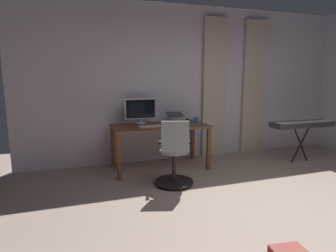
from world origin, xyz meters
The scene contains 14 objects.
ground_plane centered at (0.00, 0.00, 0.00)m, with size 8.13×8.13×0.00m, color gray.
back_room_partition centered at (0.00, -2.76, 1.40)m, with size 6.25×0.10×2.80m, color silver.
curtain_left_panel centered at (-1.32, -2.65, 1.31)m, with size 0.51×0.06×2.61m, color beige.
curtain_right_panel centered at (-0.43, -2.65, 1.31)m, with size 0.46×0.06×2.61m, color beige.
desk centered at (0.79, -2.23, 0.66)m, with size 1.57×0.76×0.75m.
office_chair centered at (0.83, -1.40, 0.45)m, with size 0.56×0.56×0.96m.
computer_monitor centered at (1.04, -2.49, 0.98)m, with size 0.55×0.18×0.43m.
computer_keyboard centered at (0.99, -2.09, 0.76)m, with size 0.37×0.12×0.02m, color #B7BCC1.
laptop centered at (0.44, -2.38, 0.80)m, with size 0.29×0.36×0.16m.
computer_mouse centered at (0.17, -2.53, 0.77)m, with size 0.06×0.10×0.04m, color #232328.
cell_phone_by_monitor centered at (0.41, -1.97, 0.75)m, with size 0.07×0.14×0.01m, color #232328.
cell_phone_face_up centered at (0.66, -2.07, 0.75)m, with size 0.07×0.14×0.01m, color black.
mug_tea centered at (0.10, -2.29, 0.80)m, with size 0.13×0.08×0.10m.
piano_keyboard centered at (-1.75, -1.76, 0.68)m, with size 1.20×0.35×0.75m.
Camera 1 is at (2.17, 2.29, 1.57)m, focal length 30.90 mm.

